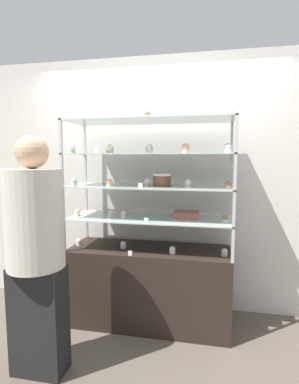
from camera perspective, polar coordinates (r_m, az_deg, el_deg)
name	(u,v)px	position (r m, az deg, el deg)	size (l,w,h in m)	color
ground_plane	(150,322)	(3.16, 0.00, -23.46)	(20.00, 20.00, 0.00)	brown
back_wall	(157,184)	(3.15, 1.49, 1.47)	(8.00, 0.05, 2.60)	silver
display_base	(150,285)	(2.99, 0.00, -17.37)	(1.50, 0.53, 0.73)	black
display_riser_lower	(150,219)	(2.79, 0.00, -5.14)	(1.50, 0.53, 0.30)	#B7B7BC
display_riser_middle	(150,187)	(2.75, 0.00, 0.91)	(1.50, 0.53, 0.30)	#B7B7BC
display_riser_upper	(150,155)	(2.73, 0.00, 7.08)	(1.50, 0.53, 0.30)	#B7B7BC
display_riser_top	(150,122)	(2.75, 0.00, 13.25)	(1.50, 0.53, 0.30)	#B7B7BC
layer_cake_centerpiece	(162,180)	(2.69, 2.39, 2.32)	(0.17, 0.17, 0.11)	brown
sheet_cake_frosted	(186,214)	(2.79, 7.05, -4.26)	(0.23, 0.18, 0.06)	#C66660
cupcake_0	(79,242)	(3.02, -13.30, -9.26)	(0.05, 0.05, 0.07)	white
cupcake_1	(123,245)	(2.87, -5.05, -9.98)	(0.05, 0.05, 0.07)	beige
cupcake_2	(172,250)	(2.71, 4.37, -10.97)	(0.05, 0.05, 0.07)	white
cupcake_3	(224,252)	(2.72, 14.07, -11.09)	(0.05, 0.05, 0.07)	#CCB28C
price_tag_0	(130,253)	(2.65, -3.72, -11.56)	(0.04, 0.00, 0.04)	white
cupcake_4	(77,213)	(2.94, -13.61, -3.82)	(0.05, 0.05, 0.06)	white
cupcake_5	(124,214)	(2.78, -4.97, -4.25)	(0.05, 0.05, 0.06)	white
cupcake_6	(225,219)	(2.65, 14.24, -4.96)	(0.05, 0.05, 0.06)	white
price_tag_1	(146,220)	(2.54, -0.66, -5.43)	(0.04, 0.00, 0.04)	white
cupcake_7	(74,182)	(2.85, -14.24, 1.87)	(0.06, 0.06, 0.07)	beige
cupcake_8	(109,183)	(2.69, -7.70, 1.74)	(0.06, 0.06, 0.07)	#CCB28C
cupcake_9	(148,183)	(2.70, -0.38, 1.82)	(0.06, 0.06, 0.07)	#CCB28C
cupcake_10	(188,183)	(2.63, 7.30, 1.64)	(0.06, 0.06, 0.07)	beige
cupcake_11	(228,185)	(2.58, 14.74, 1.39)	(0.06, 0.06, 0.07)	#CCB28C
price_tag_2	(140,186)	(2.51, -1.75, 1.23)	(0.04, 0.00, 0.04)	white
cupcake_12	(72,149)	(2.83, -14.59, 7.94)	(0.07, 0.07, 0.08)	#CCB28C
cupcake_13	(110,149)	(2.75, -7.54, 8.13)	(0.07, 0.07, 0.08)	#CCB28C
cupcake_14	(149,149)	(2.67, -0.03, 8.24)	(0.07, 0.07, 0.08)	white
cupcake_15	(185,148)	(2.55, 6.86, 8.27)	(0.07, 0.07, 0.08)	#CCB28C
cupcake_16	(228,148)	(2.54, 14.77, 8.12)	(0.07, 0.07, 0.08)	white
price_tag_3	(96,150)	(2.62, -10.10, 7.83)	(0.04, 0.00, 0.04)	white
cupcake_17	(74,117)	(2.93, -14.17, 13.62)	(0.06, 0.06, 0.07)	white
cupcake_18	(147,115)	(2.69, -0.49, 14.48)	(0.06, 0.06, 0.07)	white
cupcake_19	(230,113)	(2.67, 15.16, 14.33)	(0.06, 0.06, 0.07)	white
price_tag_4	(171,113)	(2.48, 4.12, 14.85)	(0.04, 0.00, 0.04)	white
customer_figure	(36,250)	(2.31, -20.80, -10.34)	(0.40, 0.40, 1.73)	black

